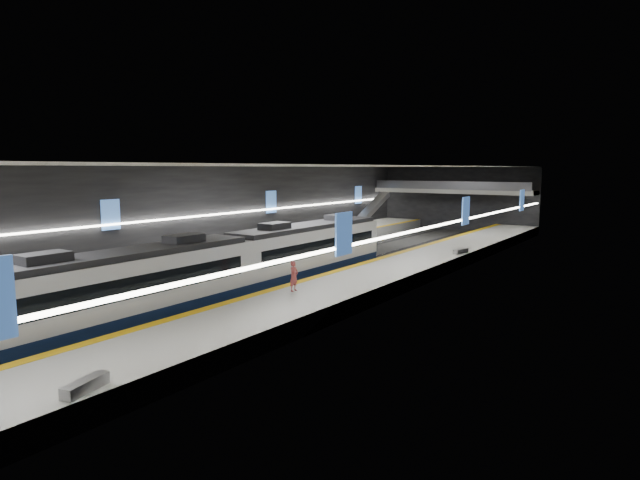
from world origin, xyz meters
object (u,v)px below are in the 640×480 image
Objects in this scene: escalator at (371,209)px; passenger_right_a at (294,276)px; bench_left_far at (347,225)px; bench_right_far at (461,251)px; bench_right_near at (85,386)px; train at (234,264)px; passenger_left_a at (326,229)px.

escalator reaches higher than passenger_right_a.
bench_left_far is 21.67m from bench_right_far.
bench_right_near is at bearing -78.34° from bench_left_far.
passenger_right_a is at bearing -67.45° from escalator.
passenger_right_a is (14.04, -33.80, -1.05)m from escalator.
passenger_right_a reaches higher than bench_right_far.
train is 17.74× the size of passenger_right_a.
escalator is at bearing 149.36° from bench_right_far.
bench_right_near is 14.71m from passenger_right_a.
passenger_left_a is at bearing 98.05° from bench_right_near.
train reaches higher than passenger_left_a.
train is 15.46× the size of bench_left_far.
train is 3.76× the size of escalator.
passenger_right_a is at bearing -73.79° from bench_left_far.
bench_left_far is 1.20× the size of bench_right_far.
passenger_left_a is (3.08, -9.05, 0.54)m from bench_left_far.
passenger_right_a is at bearing 21.07° from passenger_left_a.
train is at bearing -80.55° from bench_left_far.
bench_right_near is at bearing -63.27° from train.
passenger_left_a is (-15.00, 35.45, 0.57)m from bench_right_near.
escalator is 4.90× the size of bench_right_near.
train is 18.41× the size of bench_right_near.
passenger_right_a is (4.04, 0.50, -0.35)m from train.
escalator is (-10.00, 34.30, 0.70)m from train.
bench_left_far is at bearing 25.46° from passenger_right_a.
escalator is at bearing 63.31° from bench_left_far.
bench_left_far is (-1.08, -3.70, -1.66)m from escalator.
passenger_right_a reaches higher than passenger_left_a.
bench_right_far is at bearing 75.11° from bench_right_near.
passenger_left_a is at bearing 28.55° from passenger_right_a.
bench_right_far is 18.40m from passenger_right_a.
passenger_left_a is (-12.04, 21.05, -0.07)m from passenger_right_a.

